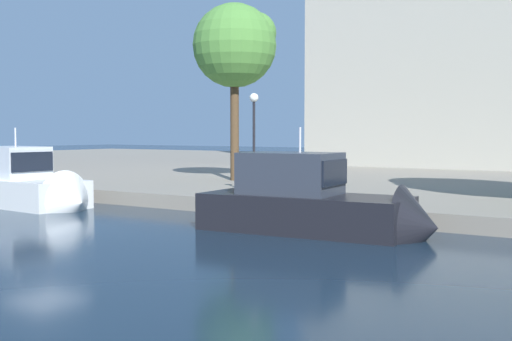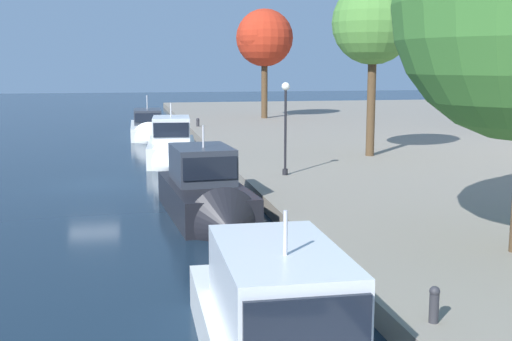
# 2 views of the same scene
# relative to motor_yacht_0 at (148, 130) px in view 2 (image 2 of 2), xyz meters

# --- Properties ---
(ground_plane) EXTENTS (220.00, 220.00, 0.00)m
(ground_plane) POSITION_rel_motor_yacht_0_xyz_m (21.47, -3.58, -0.57)
(ground_plane) COLOR #142333
(motor_yacht_0) EXTENTS (10.06, 2.96, 4.49)m
(motor_yacht_0) POSITION_rel_motor_yacht_0_xyz_m (0.00, 0.00, 0.00)
(motor_yacht_0) COLOR silver
(motor_yacht_0) RESTS_ON ground_plane
(motor_yacht_1) EXTENTS (8.55, 3.43, 4.56)m
(motor_yacht_1) POSITION_rel_motor_yacht_0_xyz_m (14.64, 0.89, 0.22)
(motor_yacht_1) COLOR silver
(motor_yacht_1) RESTS_ON ground_plane
(motor_yacht_2) EXTENTS (8.36, 3.34, 4.51)m
(motor_yacht_2) POSITION_rel_motor_yacht_0_xyz_m (29.76, 1.20, 0.22)
(motor_yacht_2) COLOR black
(motor_yacht_2) RESTS_ON ground_plane
(mooring_bollard_0) EXTENTS (0.30, 0.30, 0.74)m
(mooring_bollard_0) POSITION_rel_motor_yacht_0_xyz_m (-1.94, 4.39, 0.47)
(mooring_bollard_0) COLOR #2D2D33
(mooring_bollard_0) RESTS_ON dock_promenade
(mooring_bollard_1) EXTENTS (0.23, 0.23, 0.80)m
(mooring_bollard_1) POSITION_rel_motor_yacht_0_xyz_m (42.72, 4.32, 0.50)
(mooring_bollard_1) COLOR #2D2D33
(mooring_bollard_1) RESTS_ON dock_promenade
(lamp_post) EXTENTS (0.40, 0.40, 4.52)m
(lamp_post) POSITION_rel_motor_yacht_0_xyz_m (24.13, 5.74, 2.86)
(lamp_post) COLOR black
(lamp_post) RESTS_ON dock_promenade
(tree_0) EXTENTS (5.65, 5.65, 10.79)m
(tree_0) POSITION_rel_motor_yacht_0_xyz_m (-9.27, 11.75, 8.11)
(tree_0) COLOR #4C3823
(tree_0) RESTS_ON dock_promenade
(tree_2) EXTENTS (4.79, 4.79, 10.12)m
(tree_2) POSITION_rel_motor_yacht_0_xyz_m (18.68, 12.42, 7.83)
(tree_2) COLOR #4C3823
(tree_2) RESTS_ON dock_promenade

